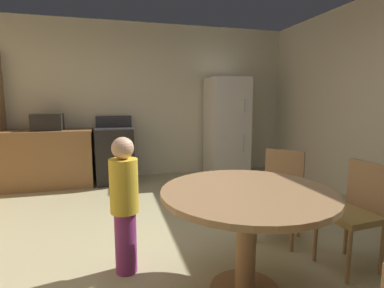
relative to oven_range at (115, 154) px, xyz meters
name	(u,v)px	position (x,y,z in m)	size (l,w,h in m)	color
ground_plane	(177,260)	(0.47, -2.72, -0.47)	(14.00, 14.00, 0.00)	tan
wall_back	(140,101)	(0.47, 0.40, 0.88)	(5.77, 0.12, 2.70)	beige
kitchen_counter	(34,159)	(-1.23, 0.00, -0.02)	(1.76, 0.60, 0.90)	olive
oven_range	(115,154)	(0.00, 0.00, 0.00)	(0.60, 0.60, 1.10)	black
refrigerator	(226,127)	(1.96, -0.05, 0.41)	(0.68, 0.68, 1.76)	silver
microwave	(48,122)	(-1.00, 0.00, 0.56)	(0.44, 0.32, 0.26)	black
dining_table	(247,212)	(0.85, -3.27, 0.13)	(1.18, 1.18, 0.76)	#9E754C
chair_east	(356,208)	(1.86, -3.18, 0.03)	(0.43, 0.43, 0.87)	#9E754C
chair_northeast	(281,189)	(1.56, -2.55, 0.03)	(0.57, 0.57, 0.87)	#9E754C
person_child	(124,202)	(0.04, -2.77, 0.11)	(0.30, 0.30, 1.09)	#8C337A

